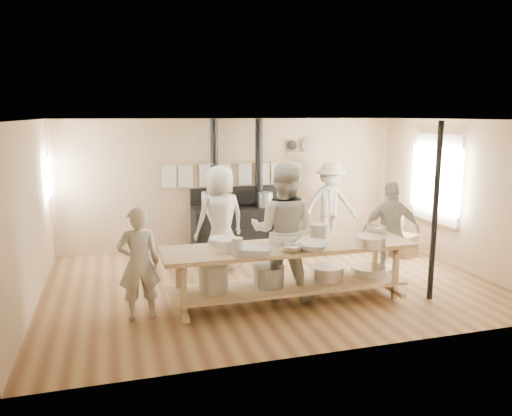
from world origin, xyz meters
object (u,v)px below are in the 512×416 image
Objects in this scene: cook_left at (283,231)px; cook_center at (220,219)px; roasting_pan at (255,251)px; prep_table at (288,268)px; stove at (238,224)px; cook_right at (391,231)px; cook_far_left at (139,264)px; cook_by_window at (330,204)px; chair at (403,243)px.

cook_center is (-0.61, 1.54, -0.09)m from cook_left.
cook_center reaches higher than roasting_pan.
prep_table is 0.54m from cook_left.
cook_right is at bearing -51.52° from stove.
prep_table is 8.74× the size of roasting_pan.
cook_far_left is at bearing 179.84° from prep_table.
prep_table is 2.06m from cook_right.
stove is 1.97m from cook_by_window.
chair is at bearing 29.61° from prep_table.
cook_far_left is 4.92m from cook_by_window.
cook_right reaches higher than chair.
cook_center reaches higher than chair.
prep_table is 1.79× the size of cook_left.
cook_center is 3.62m from chair.
chair is at bearing 163.34° from cook_center.
cook_by_window is at bearing 51.58° from roasting_pan.
stove is 3.24m from chair.
stove reaches higher than cook_far_left.
cook_right is 2.71m from roasting_pan.
cook_left is 2.01m from cook_right.
cook_center is at bearing 90.55° from roasting_pan.
chair is at bearing -125.98° from cook_left.
cook_left is at bearing -176.57° from chair.
cook_left is 3.26m from cook_by_window.
cook_by_window reaches higher than cook_far_left.
cook_right is at bearing -85.34° from cook_by_window.
chair reaches higher than prep_table.
roasting_pan is (-2.56, -0.87, 0.08)m from cook_right.
cook_far_left reaches higher than roasting_pan.
cook_left is (-0.01, 0.23, 0.48)m from prep_table.
stove is 3.67m from cook_far_left.
cook_far_left is 1.53m from roasting_pan.
stove is at bearing 178.74° from cook_by_window.
cook_center is 2.14× the size of chair.
chair is at bearing -45.70° from cook_by_window.
cook_center is 2.86m from cook_right.
cook_right is (1.98, 0.32, -0.19)m from cook_left.
cook_center is at bearing -133.92° from cook_far_left.
cook_left is at bearing -178.03° from cook_far_left.
prep_table is at bearing 119.44° from cook_left.
cook_left is 0.82m from roasting_pan.
roasting_pan is (-2.52, -3.18, 0.03)m from cook_by_window.
stove is at bearing 89.96° from prep_table.
roasting_pan is (-3.53, -2.00, 0.64)m from chair.
cook_left is 1.24× the size of cook_right.
cook_by_window is (1.94, 2.62, -0.14)m from cook_left.
cook_center is at bearing 109.09° from prep_table.
cook_left is 1.66m from cook_center.
stove is 1.50× the size of cook_by_window.
prep_table is 2.22× the size of cook_right.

